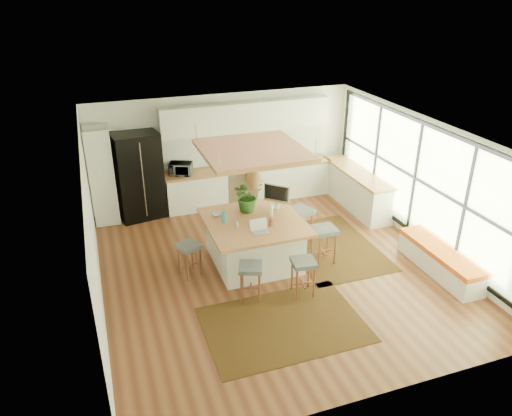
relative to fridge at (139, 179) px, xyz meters
name	(u,v)px	position (x,y,z in m)	size (l,w,h in m)	color
floor	(274,267)	(2.15, -3.21, -0.93)	(7.00, 7.00, 0.00)	brown
ceiling	(276,135)	(2.15, -3.21, 1.78)	(7.00, 7.00, 0.00)	white
wall_back	(224,148)	(2.15, 0.29, 0.42)	(6.50, 6.50, 0.00)	white
wall_front	(377,318)	(2.15, -6.71, 0.42)	(6.50, 6.50, 0.00)	white
wall_left	(92,233)	(-1.10, -3.21, 0.42)	(7.00, 7.00, 0.00)	white
wall_right	(423,183)	(5.40, -3.21, 0.42)	(7.00, 7.00, 0.00)	white
window_wall	(422,181)	(5.37, -3.21, 0.47)	(0.10, 6.20, 2.60)	black
pantry	(102,176)	(-0.80, -0.03, 0.20)	(0.55, 0.60, 2.25)	white
back_counter_base	(249,184)	(2.70, -0.03, -0.49)	(4.20, 0.60, 0.88)	white
back_counter_top	(249,167)	(2.70, -0.03, -0.03)	(4.24, 0.64, 0.05)	#AE693D
backsplash	(245,146)	(2.70, 0.27, 0.43)	(4.20, 0.02, 0.80)	white
upper_cabinets	(247,116)	(2.70, 0.11, 1.22)	(4.20, 0.34, 0.70)	white
range	(240,183)	(2.45, -0.03, -0.43)	(0.76, 0.62, 1.00)	#A5A5AA
right_counter_base	(356,190)	(5.08, -1.21, -0.49)	(0.60, 2.50, 0.88)	white
right_counter_top	(358,172)	(5.08, -1.21, -0.03)	(0.64, 2.54, 0.05)	#AE693D
window_bench	(440,261)	(5.10, -4.41, -0.68)	(0.52, 2.00, 0.50)	white
ceiling_panel	(253,164)	(1.85, -2.81, 1.12)	(1.86, 1.86, 0.80)	#AE693D
rug_near	(284,324)	(1.66, -4.90, -0.92)	(2.60, 1.80, 0.01)	black
rug_right	(330,247)	(3.56, -2.87, -0.92)	(1.80, 2.60, 0.01)	black
fridge	(139,179)	(0.00, 0.00, 0.00)	(1.02, 0.80, 2.04)	black
island	(254,242)	(1.85, -2.89, -0.46)	(1.85, 1.85, 0.93)	#AE693D
stool_near_left	(251,281)	(1.39, -4.02, -0.57)	(0.40, 0.40, 0.68)	#505558
stool_near_right	(303,277)	(2.31, -4.20, -0.57)	(0.41, 0.41, 0.70)	#505558
stool_right_front	(324,246)	(3.15, -3.32, -0.57)	(0.45, 0.45, 0.76)	#505558
stool_right_back	(299,228)	(3.01, -2.46, -0.57)	(0.47, 0.47, 0.80)	#505558
stool_left_side	(190,258)	(0.54, -2.92, -0.57)	(0.39, 0.39, 0.67)	#505558
laptop	(261,227)	(1.80, -3.40, 0.12)	(0.33, 0.35, 0.25)	#A5A5AA
monitor	(277,196)	(2.46, -2.50, 0.26)	(0.55, 0.20, 0.51)	#A5A5AA
microwave	(181,167)	(1.00, -0.01, 0.18)	(0.52, 0.29, 0.35)	#A5A5AA
island_plant	(248,199)	(1.87, -2.43, 0.27)	(0.61, 0.67, 0.52)	#1E4C19
island_bowl	(217,214)	(1.23, -2.45, 0.03)	(0.21, 0.21, 0.05)	white
island_bottle_0	(225,218)	(1.30, -2.79, 0.10)	(0.07, 0.07, 0.19)	#2E9EB8
island_bottle_1	(237,223)	(1.45, -3.04, 0.10)	(0.07, 0.07, 0.19)	silver
island_bottle_2	(272,221)	(2.10, -3.19, 0.10)	(0.07, 0.07, 0.19)	#A25736
island_bottle_3	(270,212)	(2.20, -2.84, 0.10)	(0.07, 0.07, 0.19)	white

